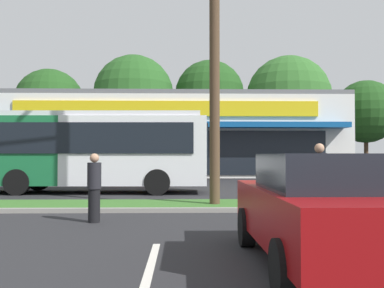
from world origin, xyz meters
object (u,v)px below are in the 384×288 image
(utility_pole, at_px, (210,4))
(pedestrian_by_pole, at_px, (320,180))
(city_bus, at_px, (52,149))
(pedestrian_near_bench, at_px, (94,188))
(car_3, at_px, (321,209))
(car_1, at_px, (136,168))

(utility_pole, bearing_deg, pedestrian_by_pole, -36.86)
(utility_pole, height_order, city_bus, utility_pole)
(pedestrian_near_bench, bearing_deg, pedestrian_by_pole, 153.29)
(car_3, bearing_deg, pedestrian_near_bench, 43.56)
(utility_pole, xyz_separation_m, car_3, (1.07, -6.79, -5.17))
(city_bus, relative_size, pedestrian_near_bench, 8.10)
(utility_pole, distance_m, pedestrian_by_pole, 5.99)
(utility_pole, bearing_deg, city_bus, 138.98)
(pedestrian_by_pole, bearing_deg, car_3, 37.30)
(car_1, relative_size, pedestrian_near_bench, 2.66)
(utility_pole, distance_m, city_bus, 9.14)
(utility_pole, height_order, pedestrian_near_bench, utility_pole)
(city_bus, xyz_separation_m, pedestrian_near_bench, (3.30, -8.02, -0.98))
(city_bus, distance_m, pedestrian_near_bench, 8.73)
(pedestrian_near_bench, height_order, pedestrian_by_pole, pedestrian_by_pole)
(utility_pole, relative_size, city_bus, 0.88)
(pedestrian_near_bench, bearing_deg, car_3, 98.94)
(car_1, bearing_deg, city_bus, -112.76)
(city_bus, xyz_separation_m, pedestrian_by_pole, (8.71, -7.27, -0.85))
(city_bus, distance_m, car_1, 7.18)
(pedestrian_near_bench, distance_m, pedestrian_by_pole, 5.46)
(city_bus, bearing_deg, pedestrian_near_bench, -66.17)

